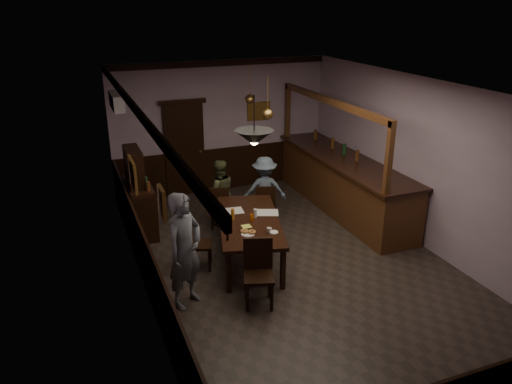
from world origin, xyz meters
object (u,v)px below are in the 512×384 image
bar_counter (343,182)px  chair_far_left (220,206)px  chair_side (195,241)px  person_seated_right (264,190)px  dining_table (249,223)px  person_standing (185,251)px  chair_far_right (266,204)px  pendant_iron (254,138)px  soda_can (252,217)px  chair_near (258,269)px  person_seated_left (219,192)px  pendant_brass_far (250,99)px  sideboard (139,199)px  pendant_brass_mid (268,114)px  coffee_cup (269,230)px

bar_counter → chair_far_left: bearing=-180.0°
chair_side → person_seated_right: bearing=-34.4°
dining_table → person_standing: 1.64m
chair_far_left → chair_far_right: size_ratio=1.01×
dining_table → chair_side: 0.96m
person_standing → pendant_iron: 1.90m
dining_table → soda_can: size_ratio=19.88×
chair_near → person_seated_left: size_ratio=0.75×
person_seated_left → pendant_brass_far: pendant_brass_far is taller
chair_far_left → sideboard: size_ratio=0.54×
soda_can → pendant_brass_mid: size_ratio=0.15×
sideboard → pendant_brass_mid: (2.31, -0.82, 1.63)m
person_seated_left → coffee_cup: (0.14, -2.21, 0.14)m
person_seated_right → pendant_iron: bearing=77.6°
person_seated_left → chair_far_left: bearing=77.7°
chair_side → pendant_iron: bearing=-119.4°
chair_near → soda_can: 1.29m
chair_far_left → bar_counter: (2.74, 0.00, 0.12)m
sideboard → bar_counter: bearing=-6.3°
person_seated_left → soda_can: bearing=95.5°
person_seated_right → pendant_brass_far: size_ratio=1.68×
chair_far_left → person_standing: (-1.24, -2.28, 0.39)m
chair_near → bar_counter: (2.97, 2.62, 0.06)m
coffee_cup → pendant_brass_far: (0.82, 3.03, 1.50)m
chair_near → person_standing: person_standing is taller
pendant_brass_mid → dining_table: bearing=-126.6°
chair_far_left → soda_can: chair_far_left is taller
person_seated_right → pendant_brass_far: (0.10, 1.06, 1.62)m
person_seated_right → soda_can: size_ratio=11.34×
chair_far_right → chair_near: 2.63m
coffee_cup → soda_can: size_ratio=0.67×
chair_near → chair_side: size_ratio=1.10×
chair_far_right → soda_can: (-0.74, -1.18, 0.33)m
chair_side → pendant_brass_mid: bearing=-41.7°
coffee_cup → pendant_brass_far: size_ratio=0.10×
person_standing → person_seated_left: bearing=27.4°
chair_far_left → bar_counter: bar_counter is taller
person_seated_left → person_seated_right: 0.90m
chair_near → sideboard: 3.33m
coffee_cup → soda_can: bearing=115.0°
person_standing → coffee_cup: (1.46, 0.34, -0.08)m
dining_table → chair_far_right: size_ratio=2.70×
dining_table → pendant_brass_far: pendant_brass_far is taller
chair_near → person_seated_left: bearing=101.9°
chair_near → soda_can: bearing=91.3°
chair_side → person_standing: (-0.40, -0.99, 0.38)m
person_standing → pendant_brass_mid: 3.17m
person_seated_right → soda_can: person_seated_right is taller
chair_side → sideboard: size_ratio=0.55×
pendant_brass_mid → person_seated_left: bearing=141.2°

